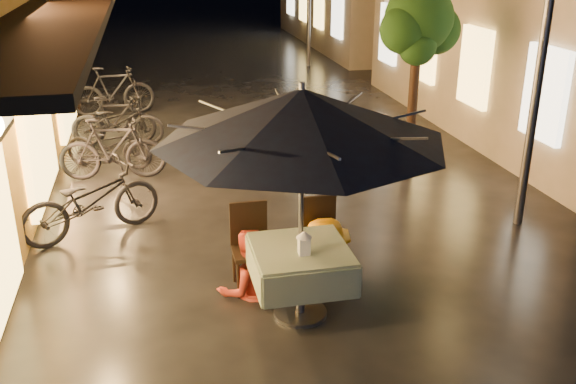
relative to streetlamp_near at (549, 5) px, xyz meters
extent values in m
plane|color=black|center=(-3.00, -2.00, -2.92)|extent=(90.00, 90.00, 0.00)
cube|color=black|center=(-5.90, 2.00, -0.17)|extent=(1.20, 10.50, 0.12)
cube|color=#FFC659|center=(-6.44, 2.00, -1.52)|extent=(0.10, 2.20, 2.40)
cube|color=#FFC659|center=(-6.44, 5.50, -1.52)|extent=(0.10, 2.20, 2.40)
cube|color=#FFC659|center=(0.95, 1.20, -1.42)|extent=(0.10, 1.00, 1.40)
cube|color=#FFC659|center=(0.95, 3.40, -1.42)|extent=(0.10, 1.00, 1.40)
cube|color=#FFC659|center=(0.95, 5.60, -1.42)|extent=(0.10, 1.00, 1.40)
cube|color=#FFC659|center=(0.95, 7.80, -1.42)|extent=(0.10, 1.00, 1.40)
cube|color=#FFC659|center=(0.95, 12.20, -1.42)|extent=(0.10, 1.00, 1.40)
cube|color=#FFC659|center=(0.95, 14.40, -1.42)|extent=(0.10, 1.00, 1.40)
cube|color=#FFC659|center=(0.95, 16.60, -1.42)|extent=(0.10, 1.00, 1.40)
cylinder|color=black|center=(-0.60, 2.50, -1.82)|extent=(0.16, 0.16, 2.20)
sphere|color=#143311|center=(-0.60, 2.50, -0.42)|extent=(1.10, 1.10, 1.10)
sphere|color=#143311|center=(-0.25, 2.60, -0.62)|extent=(0.80, 0.80, 0.80)
sphere|color=#143311|center=(-0.90, 2.35, -0.57)|extent=(0.76, 0.76, 0.76)
sphere|color=#143311|center=(-0.70, 2.25, -0.82)|extent=(0.60, 0.60, 0.60)
cylinder|color=#59595E|center=(0.00, 0.00, -0.92)|extent=(0.12, 0.12, 4.00)
cylinder|color=#59595E|center=(-3.49, -1.61, -2.56)|extent=(0.10, 0.10, 0.72)
cylinder|color=#59595E|center=(-3.49, -1.61, -2.90)|extent=(0.56, 0.56, 0.04)
cube|color=#366242|center=(-3.49, -1.61, -2.17)|extent=(0.95, 0.95, 0.06)
cube|color=#366242|center=(-3.01, -1.61, -2.33)|extent=(0.04, 0.95, 0.33)
cube|color=#366242|center=(-3.96, -1.61, -2.33)|extent=(0.04, 0.95, 0.33)
cube|color=#366242|center=(-3.49, -1.14, -2.33)|extent=(0.95, 0.04, 0.33)
cube|color=#366242|center=(-3.49, -2.09, -2.33)|extent=(0.95, 0.04, 0.33)
cylinder|color=#59595E|center=(-3.49, -1.61, -1.77)|extent=(0.05, 0.05, 2.30)
cone|color=black|center=(-3.49, -1.61, -0.77)|extent=(2.82, 2.82, 0.51)
cylinder|color=#59595E|center=(-3.49, -1.61, -0.52)|extent=(0.06, 0.06, 0.12)
cube|color=black|center=(-3.89, -0.96, -2.47)|extent=(0.42, 0.42, 0.05)
cube|color=black|center=(-3.89, -0.77, -2.22)|extent=(0.42, 0.04, 0.55)
cylinder|color=black|center=(-4.07, -1.14, -2.70)|extent=(0.04, 0.04, 0.43)
cylinder|color=black|center=(-3.71, -1.14, -2.70)|extent=(0.04, 0.04, 0.43)
cylinder|color=black|center=(-4.07, -0.78, -2.70)|extent=(0.04, 0.04, 0.43)
cylinder|color=black|center=(-3.71, -0.78, -2.70)|extent=(0.04, 0.04, 0.43)
cube|color=black|center=(-3.09, -0.96, -2.47)|extent=(0.42, 0.42, 0.05)
cube|color=black|center=(-3.09, -0.77, -2.22)|extent=(0.42, 0.04, 0.55)
cylinder|color=black|center=(-3.27, -1.14, -2.70)|extent=(0.04, 0.04, 0.43)
cylinder|color=black|center=(-2.91, -1.14, -2.70)|extent=(0.04, 0.04, 0.43)
cylinder|color=black|center=(-3.27, -0.78, -2.70)|extent=(0.04, 0.04, 0.43)
cylinder|color=black|center=(-2.91, -0.78, -2.70)|extent=(0.04, 0.04, 0.43)
cube|color=white|center=(-3.49, -1.75, -2.05)|extent=(0.11, 0.11, 0.18)
cube|color=#FFD88C|center=(-3.49, -1.75, -2.06)|extent=(0.07, 0.07, 0.12)
cone|color=white|center=(-3.49, -1.75, -1.92)|extent=(0.16, 0.16, 0.07)
imported|color=red|center=(-3.95, -1.03, -2.19)|extent=(0.80, 0.68, 1.46)
imported|color=orange|center=(-3.06, -1.04, -2.14)|extent=(1.11, 0.79, 1.55)
imported|color=black|center=(-5.72, 0.85, -2.43)|extent=(1.97, 1.37, 0.98)
imported|color=black|center=(-5.52, 3.00, -2.40)|extent=(1.74, 0.63, 1.02)
imported|color=black|center=(-5.60, 3.63, -2.52)|extent=(1.61, 1.05, 0.80)
imported|color=black|center=(-5.54, 4.98, -2.45)|extent=(1.56, 0.50, 0.93)
imported|color=black|center=(-5.50, 4.89, -2.46)|extent=(1.81, 0.88, 0.91)
imported|color=black|center=(-5.64, 7.20, -2.38)|extent=(1.85, 0.74, 1.08)
camera|label=1|loc=(-4.85, -7.24, 0.77)|focal=40.00mm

